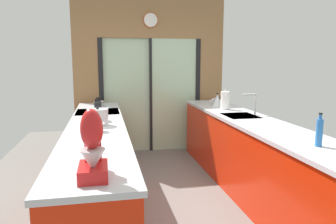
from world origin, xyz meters
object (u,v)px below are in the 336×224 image
object	(u,v)px
mixing_bowl_far	(99,104)
paper_towel_roll	(225,101)
mixing_bowl_near	(97,127)
stock_pot	(98,117)
soap_bottle	(319,132)
knife_block	(98,111)
stand_mixer	(93,152)
oven_range	(99,144)
kettle	(217,100)

from	to	relation	value
mixing_bowl_far	paper_towel_roll	size ratio (longest dim) A/B	0.56
mixing_bowl_near	stock_pot	xyz separation A→B (m)	(-0.00, 0.32, 0.05)
mixing_bowl_far	soap_bottle	size ratio (longest dim) A/B	0.57
knife_block	stand_mixer	xyz separation A→B (m)	(-0.00, -1.92, 0.05)
oven_range	soap_bottle	world-z (taller)	soap_bottle
oven_range	kettle	bearing A→B (deg)	5.20
kettle	soap_bottle	size ratio (longest dim) A/B	0.94
stand_mixer	mixing_bowl_near	bearing A→B (deg)	90.00
mixing_bowl_near	soap_bottle	bearing A→B (deg)	-27.33
oven_range	stock_pot	world-z (taller)	stock_pot
stock_pot	paper_towel_roll	distance (m)	1.96
stock_pot	kettle	bearing A→B (deg)	32.79
oven_range	kettle	size ratio (longest dim) A/B	3.51
kettle	soap_bottle	distance (m)	2.39
knife_block	stock_pot	size ratio (longest dim) A/B	1.19
stock_pot	kettle	xyz separation A→B (m)	(1.78, 1.15, 0.00)
mixing_bowl_far	paper_towel_roll	distance (m)	1.90
oven_range	kettle	world-z (taller)	kettle
paper_towel_roll	knife_block	bearing A→B (deg)	-163.94
mixing_bowl_far	paper_towel_roll	world-z (taller)	paper_towel_roll
stock_pot	paper_towel_roll	xyz separation A→B (m)	(1.78, 0.83, 0.04)
oven_range	mixing_bowl_near	world-z (taller)	mixing_bowl_near
mixing_bowl_near	kettle	distance (m)	2.31
mixing_bowl_far	stock_pot	world-z (taller)	stock_pot
knife_block	kettle	size ratio (longest dim) A/B	1.05
oven_range	soap_bottle	distance (m)	2.92
oven_range	stock_pot	distance (m)	1.13
soap_bottle	stand_mixer	bearing A→B (deg)	-168.35
knife_block	mixing_bowl_far	bearing A→B (deg)	90.00
oven_range	knife_block	distance (m)	0.88
oven_range	stock_pot	bearing A→B (deg)	-88.93
kettle	knife_block	bearing A→B (deg)	-154.88
stand_mixer	stock_pot	xyz separation A→B (m)	(-0.00, 1.61, -0.07)
mixing_bowl_near	stand_mixer	world-z (taller)	stand_mixer
stand_mixer	soap_bottle	xyz separation A→B (m)	(1.78, 0.37, -0.04)
mixing_bowl_near	knife_block	xyz separation A→B (m)	(0.00, 0.63, 0.07)
mixing_bowl_near	knife_block	distance (m)	0.64
mixing_bowl_far	stock_pot	bearing A→B (deg)	-90.00
mixing_bowl_far	knife_block	world-z (taller)	knife_block
oven_range	mixing_bowl_far	size ratio (longest dim) A/B	5.78
knife_block	oven_range	bearing A→B (deg)	91.58
stock_pot	kettle	world-z (taller)	kettle
paper_towel_roll	stand_mixer	bearing A→B (deg)	-126.18
knife_block	paper_towel_roll	bearing A→B (deg)	16.06
stock_pot	soap_bottle	world-z (taller)	soap_bottle
mixing_bowl_far	knife_block	bearing A→B (deg)	-90.00
mixing_bowl_far	paper_towel_roll	bearing A→B (deg)	-20.18
stock_pot	soap_bottle	bearing A→B (deg)	-34.89
paper_towel_roll	stock_pot	bearing A→B (deg)	-155.13
soap_bottle	paper_towel_roll	xyz separation A→B (m)	(-0.00, 2.07, 0.01)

